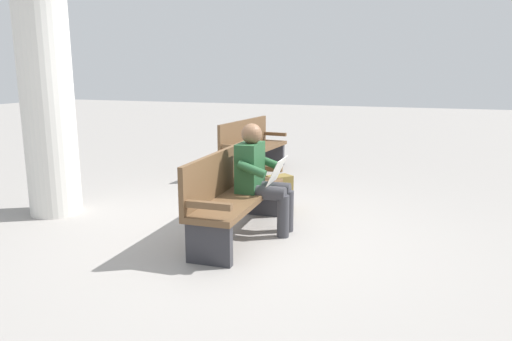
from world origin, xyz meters
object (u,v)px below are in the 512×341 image
object	(u,v)px
bench_far	(252,146)
bench_near	(233,194)
person_seated	(260,175)
support_pillar	(47,89)
backpack	(280,193)

from	to	relation	value
bench_far	bench_near	bearing A→B (deg)	21.38
bench_near	person_seated	size ratio (longest dim) A/B	1.54
person_seated	bench_far	xyz separation A→B (m)	(-2.91, -1.19, -0.17)
bench_far	support_pillar	size ratio (longest dim) A/B	0.61
bench_near	backpack	world-z (taller)	bench_near
backpack	bench_far	size ratio (longest dim) A/B	0.24
person_seated	backpack	bearing A→B (deg)	-179.53
bench_near	bench_far	world-z (taller)	same
person_seated	support_pillar	size ratio (longest dim) A/B	0.39
backpack	bench_far	bearing A→B (deg)	-150.75
person_seated	support_pillar	bearing A→B (deg)	-87.90
backpack	support_pillar	size ratio (longest dim) A/B	0.15
bench_near	support_pillar	distance (m)	2.60
bench_near	support_pillar	xyz separation A→B (m)	(-0.03, -2.38, 1.05)
person_seated	bench_far	world-z (taller)	person_seated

